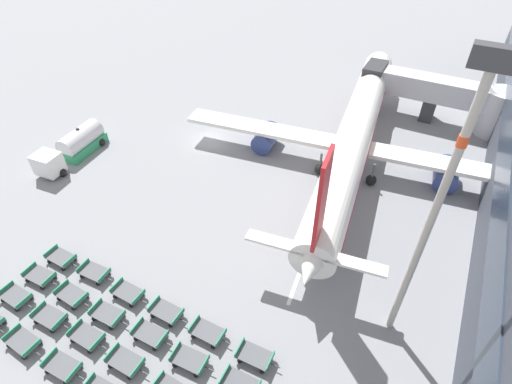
{
  "coord_description": "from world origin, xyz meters",
  "views": [
    {
      "loc": [
        23.97,
        -33.67,
        26.75
      ],
      "look_at": [
        10.55,
        -8.04,
        1.99
      ],
      "focal_mm": 28.0,
      "sensor_mm": 36.0,
      "label": 1
    }
  ],
  "objects_px": {
    "airplane": "(354,137)",
    "fuel_tanker_primary": "(75,146)",
    "baggage_dolly_row_mid_b_col_d": "(150,334)",
    "baggage_dolly_row_far_col_b": "(94,272)",
    "baggage_dolly_row_far_col_a": "(61,258)",
    "baggage_dolly_row_far_col_c": "(128,293)",
    "baggage_dolly_row_mid_a_col_c": "(87,336)",
    "baggage_dolly_row_mid_b_col_f": "(240,384)",
    "baggage_dolly_row_far_col_d": "(166,312)",
    "baggage_dolly_row_mid_b_col_c": "(108,314)",
    "baggage_dolly_row_mid_b_col_e": "(190,360)",
    "baggage_dolly_row_mid_a_col_d": "(125,361)",
    "baggage_dolly_row_mid_b_col_b": "(72,295)",
    "baggage_dolly_row_near_col_c": "(63,366)",
    "baggage_dolly_row_far_col_f": "(255,356)",
    "baggage_dolly_row_near_col_b": "(23,342)",
    "baggage_dolly_row_mid_a_col_a": "(16,297)",
    "apron_light_mast": "(440,198)",
    "baggage_dolly_row_mid_b_col_a": "(40,276)",
    "baggage_dolly_row_far_col_e": "(208,332)",
    "baggage_dolly_row_mid_a_col_b": "(50,317)"
  },
  "relations": [
    {
      "from": "fuel_tanker_primary",
      "to": "baggage_dolly_row_mid_a_col_a",
      "type": "xyz_separation_m",
      "value": [
        10.79,
        -16.39,
        -0.83
      ]
    },
    {
      "from": "baggage_dolly_row_mid_a_col_c",
      "to": "baggage_dolly_row_far_col_b",
      "type": "height_order",
      "value": "same"
    },
    {
      "from": "baggage_dolly_row_mid_a_col_a",
      "to": "baggage_dolly_row_mid_a_col_d",
      "type": "height_order",
      "value": "same"
    },
    {
      "from": "baggage_dolly_row_mid_a_col_a",
      "to": "baggage_dolly_row_far_col_a",
      "type": "height_order",
      "value": "same"
    },
    {
      "from": "baggage_dolly_row_mid_b_col_e",
      "to": "baggage_dolly_row_mid_b_col_c",
      "type": "bearing_deg",
      "value": 179.69
    },
    {
      "from": "baggage_dolly_row_mid_b_col_d",
      "to": "baggage_dolly_row_mid_b_col_e",
      "type": "relative_size",
      "value": 0.99
    },
    {
      "from": "baggage_dolly_row_near_col_b",
      "to": "baggage_dolly_row_mid_a_col_d",
      "type": "height_order",
      "value": "same"
    },
    {
      "from": "airplane",
      "to": "baggage_dolly_row_mid_b_col_e",
      "type": "distance_m",
      "value": 27.95
    },
    {
      "from": "baggage_dolly_row_near_col_c",
      "to": "baggage_dolly_row_mid_b_col_d",
      "type": "relative_size",
      "value": 1.0
    },
    {
      "from": "baggage_dolly_row_mid_a_col_c",
      "to": "apron_light_mast",
      "type": "height_order",
      "value": "apron_light_mast"
    },
    {
      "from": "baggage_dolly_row_mid_a_col_d",
      "to": "baggage_dolly_row_mid_b_col_b",
      "type": "distance_m",
      "value": 7.64
    },
    {
      "from": "baggage_dolly_row_far_col_f",
      "to": "baggage_dolly_row_mid_b_col_b",
      "type": "bearing_deg",
      "value": -171.39
    },
    {
      "from": "baggage_dolly_row_mid_b_col_d",
      "to": "baggage_dolly_row_mid_b_col_c",
      "type": "bearing_deg",
      "value": -177.06
    },
    {
      "from": "baggage_dolly_row_far_col_a",
      "to": "baggage_dolly_row_far_col_c",
      "type": "bearing_deg",
      "value": -0.63
    },
    {
      "from": "airplane",
      "to": "baggage_dolly_row_far_col_e",
      "type": "relative_size",
      "value": 13.62
    },
    {
      "from": "baggage_dolly_row_near_col_c",
      "to": "baggage_dolly_row_mid_b_col_c",
      "type": "height_order",
      "value": "same"
    },
    {
      "from": "baggage_dolly_row_mid_b_col_d",
      "to": "baggage_dolly_row_far_col_b",
      "type": "bearing_deg",
      "value": 163.52
    },
    {
      "from": "baggage_dolly_row_near_col_b",
      "to": "baggage_dolly_row_mid_b_col_a",
      "type": "bearing_deg",
      "value": 129.14
    },
    {
      "from": "fuel_tanker_primary",
      "to": "baggage_dolly_row_mid_b_col_e",
      "type": "distance_m",
      "value": 29.39
    },
    {
      "from": "baggage_dolly_row_mid_a_col_a",
      "to": "baggage_dolly_row_mid_a_col_b",
      "type": "bearing_deg",
      "value": -0.75
    },
    {
      "from": "baggage_dolly_row_near_col_b",
      "to": "baggage_dolly_row_far_col_a",
      "type": "height_order",
      "value": "same"
    },
    {
      "from": "baggage_dolly_row_mid_b_col_f",
      "to": "baggage_dolly_row_mid_a_col_d",
      "type": "bearing_deg",
      "value": -163.26
    },
    {
      "from": "baggage_dolly_row_mid_b_col_b",
      "to": "baggage_dolly_row_mid_b_col_e",
      "type": "relative_size",
      "value": 1.0
    },
    {
      "from": "baggage_dolly_row_mid_b_col_c",
      "to": "baggage_dolly_row_mid_b_col_a",
      "type": "bearing_deg",
      "value": 179.2
    },
    {
      "from": "baggage_dolly_row_far_col_f",
      "to": "baggage_dolly_row_mid_b_col_d",
      "type": "bearing_deg",
      "value": -164.53
    },
    {
      "from": "baggage_dolly_row_mid_b_col_c",
      "to": "baggage_dolly_row_far_col_d",
      "type": "height_order",
      "value": "same"
    },
    {
      "from": "fuel_tanker_primary",
      "to": "baggage_dolly_row_mid_b_col_f",
      "type": "height_order",
      "value": "fuel_tanker_primary"
    },
    {
      "from": "baggage_dolly_row_far_col_d",
      "to": "baggage_dolly_row_far_col_f",
      "type": "height_order",
      "value": "same"
    },
    {
      "from": "baggage_dolly_row_mid_b_col_b",
      "to": "baggage_dolly_row_far_col_d",
      "type": "relative_size",
      "value": 1.01
    },
    {
      "from": "baggage_dolly_row_near_col_c",
      "to": "baggage_dolly_row_far_col_b",
      "type": "distance_m",
      "value": 7.88
    },
    {
      "from": "fuel_tanker_primary",
      "to": "baggage_dolly_row_far_col_f",
      "type": "distance_m",
      "value": 31.82
    },
    {
      "from": "fuel_tanker_primary",
      "to": "baggage_dolly_row_near_col_c",
      "type": "height_order",
      "value": "fuel_tanker_primary"
    },
    {
      "from": "baggage_dolly_row_far_col_e",
      "to": "baggage_dolly_row_near_col_c",
      "type": "bearing_deg",
      "value": -137.62
    },
    {
      "from": "baggage_dolly_row_mid_a_col_a",
      "to": "baggage_dolly_row_mid_b_col_e",
      "type": "xyz_separation_m",
      "value": [
        14.87,
        2.09,
        0.0
      ]
    },
    {
      "from": "baggage_dolly_row_mid_a_col_d",
      "to": "apron_light_mast",
      "type": "xyz_separation_m",
      "value": [
        15.21,
        11.35,
        12.15
      ]
    },
    {
      "from": "baggage_dolly_row_mid_b_col_c",
      "to": "baggage_dolly_row_mid_b_col_e",
      "type": "xyz_separation_m",
      "value": [
        7.44,
        -0.04,
        0.0
      ]
    },
    {
      "from": "baggage_dolly_row_far_col_f",
      "to": "apron_light_mast",
      "type": "relative_size",
      "value": 0.15
    },
    {
      "from": "baggage_dolly_row_mid_a_col_a",
      "to": "baggage_dolly_row_far_col_e",
      "type": "relative_size",
      "value": 1.01
    },
    {
      "from": "apron_light_mast",
      "to": "baggage_dolly_row_near_col_b",
      "type": "bearing_deg",
      "value": -148.91
    },
    {
      "from": "baggage_dolly_row_mid_a_col_a",
      "to": "baggage_dolly_row_mid_a_col_b",
      "type": "xyz_separation_m",
      "value": [
        3.81,
        -0.05,
        0.0
      ]
    },
    {
      "from": "airplane",
      "to": "fuel_tanker_primary",
      "type": "height_order",
      "value": "airplane"
    },
    {
      "from": "baggage_dolly_row_near_col_b",
      "to": "apron_light_mast",
      "type": "bearing_deg",
      "value": 31.09
    },
    {
      "from": "baggage_dolly_row_near_col_b",
      "to": "baggage_dolly_row_near_col_c",
      "type": "distance_m",
      "value": 3.87
    },
    {
      "from": "baggage_dolly_row_mid_a_col_c",
      "to": "baggage_dolly_row_mid_a_col_d",
      "type": "bearing_deg",
      "value": -2.05
    },
    {
      "from": "baggage_dolly_row_mid_a_col_a",
      "to": "baggage_dolly_row_far_col_a",
      "type": "bearing_deg",
      "value": 89.5
    },
    {
      "from": "baggage_dolly_row_far_col_f",
      "to": "apron_light_mast",
      "type": "bearing_deg",
      "value": 42.36
    },
    {
      "from": "baggage_dolly_row_mid_b_col_b",
      "to": "baggage_dolly_row_far_col_c",
      "type": "bearing_deg",
      "value": 30.6
    },
    {
      "from": "baggage_dolly_row_mid_b_col_f",
      "to": "baggage_dolly_row_far_col_d",
      "type": "relative_size",
      "value": 1.0
    },
    {
      "from": "baggage_dolly_row_far_col_b",
      "to": "baggage_dolly_row_far_col_f",
      "type": "bearing_deg",
      "value": -0.79
    },
    {
      "from": "baggage_dolly_row_mid_a_col_a",
      "to": "baggage_dolly_row_far_col_e",
      "type": "distance_m",
      "value": 15.48
    }
  ]
}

